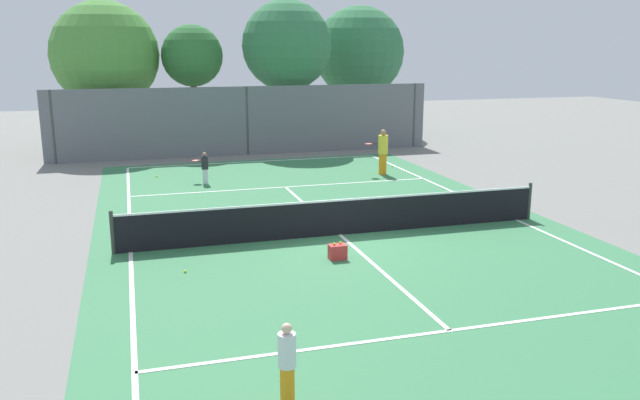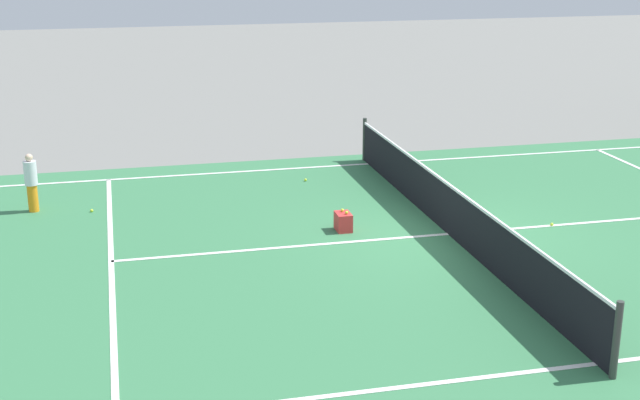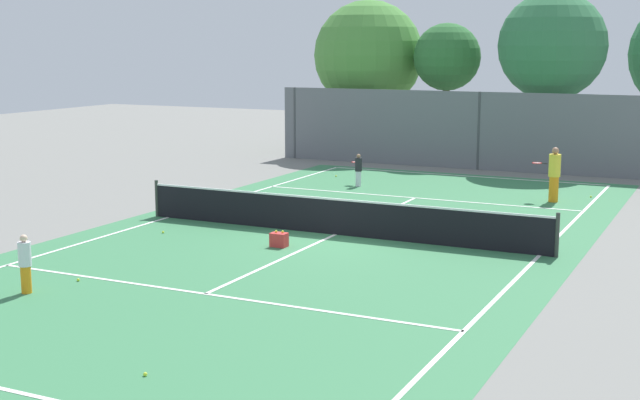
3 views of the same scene
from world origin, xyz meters
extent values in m
plane|color=slate|center=(0.00, 0.00, 0.00)|extent=(80.00, 80.00, 0.00)
cube|color=#387A4C|center=(0.00, 0.00, 0.00)|extent=(13.00, 25.00, 0.00)
cube|color=white|center=(-5.50, 0.00, 0.01)|extent=(0.10, 24.00, 0.01)
cube|color=white|center=(5.50, 0.00, 0.01)|extent=(0.10, 24.00, 0.01)
cube|color=white|center=(0.00, -6.40, 0.01)|extent=(11.00, 0.10, 0.01)
cube|color=white|center=(0.00, 0.00, 0.01)|extent=(0.10, 12.80, 0.01)
cylinder|color=#333833|center=(-5.90, 0.00, 0.55)|extent=(0.10, 0.10, 1.10)
cylinder|color=#333833|center=(5.90, 0.00, 0.55)|extent=(0.10, 0.10, 1.10)
cube|color=black|center=(0.00, 0.00, 0.47)|extent=(11.80, 0.03, 0.95)
cube|color=white|center=(0.00, 0.00, 0.97)|extent=(11.80, 0.04, 0.05)
cylinder|color=orange|center=(-3.39, -7.94, 0.29)|extent=(0.21, 0.21, 0.58)
cylinder|color=silver|center=(-3.39, -7.94, 0.83)|extent=(0.27, 0.27, 0.51)
sphere|color=beige|center=(-3.39, -7.94, 1.16)|extent=(0.16, 0.16, 0.16)
cube|color=red|center=(-0.69, -1.94, 0.18)|extent=(0.42, 0.29, 0.36)
sphere|color=#CCE533|center=(-0.78, -1.94, 0.39)|extent=(0.07, 0.07, 0.07)
sphere|color=#CCE533|center=(-0.61, -1.89, 0.39)|extent=(0.07, 0.07, 0.07)
sphere|color=#CCE533|center=(0.01, 2.19, 0.03)|extent=(0.07, 0.07, 0.07)
sphere|color=#CCE533|center=(-3.05, -6.76, 0.03)|extent=(0.07, 0.07, 0.07)
sphere|color=#CCE533|center=(2.86, 1.23, 0.03)|extent=(0.07, 0.07, 0.07)
sphere|color=#CCE533|center=(-5.40, 0.84, 0.03)|extent=(0.07, 0.07, 0.07)
sphere|color=#CCE533|center=(-4.32, -1.89, 0.03)|extent=(0.07, 0.07, 0.07)
camera|label=1|loc=(-5.33, -16.19, 5.03)|focal=36.52mm
camera|label=2|loc=(15.16, -6.17, 5.68)|focal=49.55mm
camera|label=3|loc=(9.73, -21.08, 5.08)|focal=49.15mm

